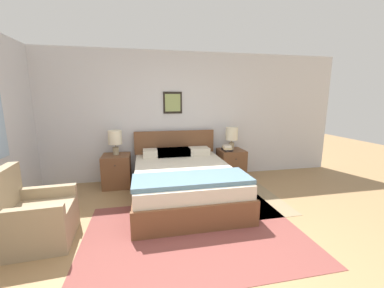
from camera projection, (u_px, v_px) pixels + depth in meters
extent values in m
plane|color=#99754C|center=(207.00, 272.00, 2.30)|extent=(16.00, 16.00, 0.00)
cube|color=silver|center=(170.00, 117.00, 4.87)|extent=(7.44, 0.06, 2.60)
cube|color=black|center=(173.00, 103.00, 4.78)|extent=(0.38, 0.02, 0.44)
cube|color=#8E9E5B|center=(173.00, 103.00, 4.77)|extent=(0.31, 0.00, 0.35)
cube|color=brown|center=(195.00, 233.00, 2.96)|extent=(2.70, 1.90, 0.01)
cube|color=#897556|center=(255.00, 197.00, 4.03)|extent=(0.79, 1.45, 0.01)
cube|color=brown|center=(184.00, 191.00, 3.97)|extent=(1.64, 2.18, 0.28)
cube|color=brown|center=(198.00, 209.00, 2.91)|extent=(1.64, 0.06, 0.08)
cube|color=beige|center=(184.00, 175.00, 3.91)|extent=(1.58, 2.09, 0.27)
cube|color=brown|center=(175.00, 142.00, 4.86)|extent=(1.64, 0.06, 0.46)
cube|color=slate|center=(192.00, 179.00, 3.22)|extent=(1.61, 0.61, 0.06)
cube|color=beige|center=(157.00, 153.00, 4.59)|extent=(0.52, 0.32, 0.14)
cube|color=beige|center=(196.00, 151.00, 4.75)|extent=(0.52, 0.32, 0.14)
cube|color=slate|center=(177.00, 152.00, 4.67)|extent=(0.52, 0.32, 0.14)
cube|color=slate|center=(170.00, 152.00, 4.65)|extent=(0.52, 0.32, 0.14)
cube|color=#998466|center=(39.00, 225.00, 2.75)|extent=(0.79, 0.77, 0.43)
cube|color=#998466|center=(1.00, 191.00, 2.58)|extent=(0.17, 0.73, 0.48)
cube|color=#998466|center=(45.00, 192.00, 2.99)|extent=(0.75, 0.15, 0.14)
cube|color=#998466|center=(24.00, 215.00, 2.40)|extent=(0.75, 0.15, 0.14)
cube|color=brown|center=(117.00, 171.00, 4.51)|extent=(0.51, 0.52, 0.62)
sphere|color=#332D28|center=(115.00, 166.00, 4.22)|extent=(0.02, 0.02, 0.02)
cube|color=brown|center=(231.00, 164.00, 4.97)|extent=(0.51, 0.52, 0.62)
sphere|color=#332D28|center=(236.00, 159.00, 4.68)|extent=(0.02, 0.02, 0.02)
cylinder|color=gray|center=(116.00, 151.00, 4.46)|extent=(0.11, 0.11, 0.15)
cylinder|color=gray|center=(115.00, 146.00, 4.44)|extent=(0.02, 0.02, 0.06)
cylinder|color=beige|center=(115.00, 137.00, 4.41)|extent=(0.25, 0.25, 0.26)
cylinder|color=gray|center=(231.00, 146.00, 4.92)|extent=(0.11, 0.11, 0.15)
cylinder|color=gray|center=(232.00, 141.00, 4.90)|extent=(0.02, 0.02, 0.06)
cylinder|color=beige|center=(232.00, 134.00, 4.87)|extent=(0.25, 0.25, 0.26)
cube|color=#232328|center=(227.00, 150.00, 4.84)|extent=(0.18, 0.25, 0.04)
cube|color=beige|center=(227.00, 148.00, 4.83)|extent=(0.22, 0.30, 0.04)
cube|color=silver|center=(227.00, 146.00, 4.82)|extent=(0.17, 0.22, 0.04)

